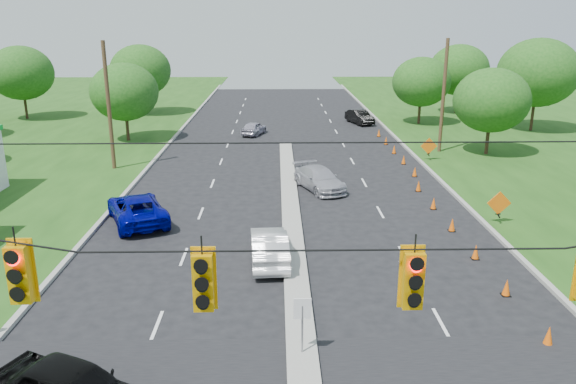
{
  "coord_description": "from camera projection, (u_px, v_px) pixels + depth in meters",
  "views": [
    {
      "loc": [
        -0.77,
        -9.51,
        10.19
      ],
      "look_at": [
        -0.26,
        14.8,
        2.8
      ],
      "focal_mm": 35.0,
      "sensor_mm": 36.0,
      "label": 1
    }
  ],
  "objects": [
    {
      "name": "curb_left",
      "position": [
        148.0,
        169.0,
        40.57
      ],
      "size": [
        0.25,
        110.0,
        0.16
      ],
      "primitive_type": "cube",
      "color": "gray",
      "rests_on": "ground"
    },
    {
      "name": "curb_right",
      "position": [
        425.0,
        167.0,
        40.97
      ],
      "size": [
        0.25,
        110.0,
        0.16
      ],
      "primitive_type": "cube",
      "color": "gray",
      "rests_on": "ground"
    },
    {
      "name": "median",
      "position": [
        290.0,
        207.0,
        32.16
      ],
      "size": [
        1.0,
        34.0,
        0.18
      ],
      "primitive_type": "cube",
      "color": "gray",
      "rests_on": "ground"
    },
    {
      "name": "median_sign",
      "position": [
        302.0,
        316.0,
        17.39
      ],
      "size": [
        0.55,
        0.06,
        2.05
      ],
      "color": "gray",
      "rests_on": "ground"
    },
    {
      "name": "signal_span",
      "position": [
        319.0,
        338.0,
        9.67
      ],
      "size": [
        25.6,
        0.32,
        9.0
      ],
      "color": "#422D1C",
      "rests_on": "ground"
    },
    {
      "name": "utility_pole_far_left",
      "position": [
        109.0,
        107.0,
        39.21
      ],
      "size": [
        0.28,
        0.28,
        9.0
      ],
      "primitive_type": "cylinder",
      "color": "#422D1C",
      "rests_on": "ground"
    },
    {
      "name": "utility_pole_far_right",
      "position": [
        443.0,
        97.0,
        44.49
      ],
      "size": [
        0.28,
        0.28,
        9.0
      ],
      "primitive_type": "cylinder",
      "color": "#422D1C",
      "rests_on": "ground"
    },
    {
      "name": "cone_1",
      "position": [
        549.0,
        336.0,
        18.35
      ],
      "size": [
        0.32,
        0.32,
        0.7
      ],
      "primitive_type": "cone",
      "color": "#F35C0A",
      "rests_on": "ground"
    },
    {
      "name": "cone_2",
      "position": [
        507.0,
        287.0,
        21.7
      ],
      "size": [
        0.32,
        0.32,
        0.7
      ],
      "primitive_type": "cone",
      "color": "#F35C0A",
      "rests_on": "ground"
    },
    {
      "name": "cone_3",
      "position": [
        476.0,
        252.0,
        25.04
      ],
      "size": [
        0.32,
        0.32,
        0.7
      ],
      "primitive_type": "cone",
      "color": "#F35C0A",
      "rests_on": "ground"
    },
    {
      "name": "cone_4",
      "position": [
        452.0,
        225.0,
        28.39
      ],
      "size": [
        0.32,
        0.32,
        0.7
      ],
      "primitive_type": "cone",
      "color": "#F35C0A",
      "rests_on": "ground"
    },
    {
      "name": "cone_5",
      "position": [
        434.0,
        203.0,
        31.74
      ],
      "size": [
        0.32,
        0.32,
        0.7
      ],
      "primitive_type": "cone",
      "color": "#F35C0A",
      "rests_on": "ground"
    },
    {
      "name": "cone_6",
      "position": [
        419.0,
        186.0,
        35.09
      ],
      "size": [
        0.32,
        0.32,
        0.7
      ],
      "primitive_type": "cone",
      "color": "#F35C0A",
      "rests_on": "ground"
    },
    {
      "name": "cone_7",
      "position": [
        415.0,
        172.0,
        38.45
      ],
      "size": [
        0.32,
        0.32,
        0.7
      ],
      "primitive_type": "cone",
      "color": "#F35C0A",
      "rests_on": "ground"
    },
    {
      "name": "cone_8",
      "position": [
        404.0,
        160.0,
        41.8
      ],
      "size": [
        0.32,
        0.32,
        0.7
      ],
      "primitive_type": "cone",
      "color": "#F35C0A",
      "rests_on": "ground"
    },
    {
      "name": "cone_9",
      "position": [
        394.0,
        149.0,
        45.14
      ],
      "size": [
        0.32,
        0.32,
        0.7
      ],
      "primitive_type": "cone",
      "color": "#F35C0A",
      "rests_on": "ground"
    },
    {
      "name": "cone_10",
      "position": [
        386.0,
        141.0,
        48.49
      ],
      "size": [
        0.32,
        0.32,
        0.7
      ],
      "primitive_type": "cone",
      "color": "#F35C0A",
      "rests_on": "ground"
    },
    {
      "name": "cone_11",
      "position": [
        379.0,
        133.0,
        51.84
      ],
      "size": [
        0.32,
        0.32,
        0.7
      ],
      "primitive_type": "cone",
      "color": "#F35C0A",
      "rests_on": "ground"
    },
    {
      "name": "work_sign_1",
      "position": [
        499.0,
        204.0,
        29.19
      ],
      "size": [
        1.27,
        0.58,
        1.37
      ],
      "color": "black",
      "rests_on": "ground"
    },
    {
      "name": "work_sign_2",
      "position": [
        429.0,
        147.0,
        42.58
      ],
      "size": [
        1.27,
        0.58,
        1.37
      ],
      "color": "black",
      "rests_on": "ground"
    },
    {
      "name": "tree_4",
      "position": [
        21.0,
        73.0,
        59.82
      ],
      "size": [
        6.72,
        6.72,
        7.84
      ],
      "color": "black",
      "rests_on": "ground"
    },
    {
      "name": "tree_5",
      "position": [
        124.0,
        92.0,
        48.8
      ],
      "size": [
        5.88,
        5.88,
        6.86
      ],
      "color": "black",
      "rests_on": "ground"
    },
    {
      "name": "tree_6",
      "position": [
        141.0,
        70.0,
        62.92
      ],
      "size": [
        6.72,
        6.72,
        7.84
      ],
      "color": "black",
      "rests_on": "ground"
    },
    {
      "name": "tree_9",
      "position": [
        492.0,
        100.0,
        43.65
      ],
      "size": [
        5.88,
        5.88,
        6.86
      ],
      "color": "black",
      "rests_on": "ground"
    },
    {
      "name": "tree_10",
      "position": [
        538.0,
        73.0,
        53.01
      ],
      "size": [
        7.56,
        7.56,
        8.82
      ],
      "color": "black",
      "rests_on": "ground"
    },
    {
      "name": "tree_11",
      "position": [
        459.0,
        70.0,
        63.64
      ],
      "size": [
        6.72,
        6.72,
        7.84
      ],
      "color": "black",
      "rests_on": "ground"
    },
    {
      "name": "tree_12",
      "position": [
        421.0,
        82.0,
        57.0
      ],
      "size": [
        5.88,
        5.88,
        6.86
      ],
      "color": "black",
      "rests_on": "ground"
    },
    {
      "name": "white_sedan",
      "position": [
        269.0,
        246.0,
        24.63
      ],
      "size": [
        1.85,
        4.57,
        1.47
      ],
      "primitive_type": "imported",
      "rotation": [
        0.0,
        0.0,
        3.21
      ],
      "color": "silver",
      "rests_on": "ground"
    },
    {
      "name": "blue_pickup",
      "position": [
        137.0,
        209.0,
        29.53
      ],
      "size": [
        4.5,
        6.04,
        1.52
      ],
      "primitive_type": "imported",
      "rotation": [
        0.0,
        0.0,
        3.55
      ],
      "color": "#000183",
      "rests_on": "ground"
    },
    {
      "name": "silver_car_far",
      "position": [
        319.0,
        179.0,
        35.39
      ],
      "size": [
        3.58,
        5.19,
        1.39
      ],
      "primitive_type": "imported",
      "rotation": [
        0.0,
        0.0,
        0.38
      ],
      "color": "#9C9BA4",
      "rests_on": "ground"
    },
    {
      "name": "silver_car_oncoming",
      "position": [
        254.0,
        128.0,
        52.59
      ],
      "size": [
        2.58,
        3.97,
        1.26
      ],
      "primitive_type": "imported",
      "rotation": [
        0.0,
        0.0,
        2.82
      ],
      "color": "#9792A5",
      "rests_on": "ground"
    },
    {
      "name": "dark_car_receding",
      "position": [
        360.0,
        117.0,
        58.31
      ],
      "size": [
        2.75,
        4.58,
        1.43
      ],
      "primitive_type": "imported",
      "rotation": [
        0.0,
        0.0,
        0.31
      ],
      "color": "black",
      "rests_on": "ground"
    }
  ]
}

